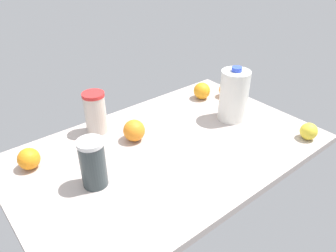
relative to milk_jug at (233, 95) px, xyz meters
The scene contains 9 objects.
countertop 39.16cm from the milk_jug, behind, with size 120.00×76.00×3.00cm, color #B3A6A0.
milk_jug is the anchor object (origin of this frame).
tumbler_cup 59.44cm from the milk_jug, 151.96° to the left, with size 9.04×9.04×17.88cm.
shaker_bottle 69.17cm from the milk_jug, behind, with size 8.68×8.68×17.36cm.
orange_far_back 86.02cm from the milk_jug, 165.59° to the left, with size 7.85×7.85×7.85cm, color orange.
orange_beside_bowl 46.24cm from the milk_jug, 163.87° to the left, with size 8.83×8.83×8.83cm, color orange.
orange_near_front 22.81cm from the milk_jug, 48.46° to the left, with size 7.42×7.42×7.42cm, color orange.
lemon_loose 34.09cm from the milk_jug, 70.00° to the right, with size 6.93×6.93×6.93cm, color yellow.
orange_by_jug 23.94cm from the milk_jug, 81.23° to the left, with size 8.27×8.27×8.27cm, color orange.
Camera 1 is at (-66.39, -81.41, 77.27)cm, focal length 35.00 mm.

